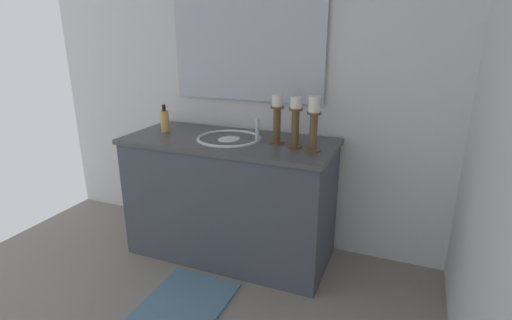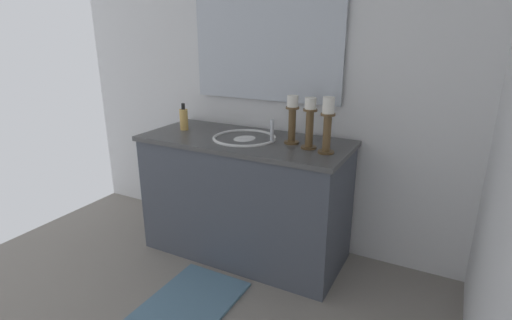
# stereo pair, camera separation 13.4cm
# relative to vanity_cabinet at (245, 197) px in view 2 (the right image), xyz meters

# --- Properties ---
(wall_left) EXTENTS (0.04, 2.94, 2.45)m
(wall_left) POSITION_rel_vanity_cabinet_xyz_m (-0.32, -0.11, 0.82)
(wall_left) COLOR white
(wall_left) RESTS_ON ground
(vanity_cabinet) EXTENTS (0.58, 1.33, 0.80)m
(vanity_cabinet) POSITION_rel_vanity_cabinet_xyz_m (0.00, 0.00, 0.00)
(vanity_cabinet) COLOR #474C56
(vanity_cabinet) RESTS_ON ground
(sink_basin) EXTENTS (0.40, 0.40, 0.24)m
(sink_basin) POSITION_rel_vanity_cabinet_xyz_m (0.00, 0.00, 0.36)
(sink_basin) COLOR white
(sink_basin) RESTS_ON vanity_cabinet
(mirror) EXTENTS (0.02, 1.04, 0.76)m
(mirror) POSITION_rel_vanity_cabinet_xyz_m (-0.28, 0.00, 0.98)
(mirror) COLOR silver
(candle_holder_tall) EXTENTS (0.09, 0.09, 0.31)m
(candle_holder_tall) POSITION_rel_vanity_cabinet_xyz_m (0.05, 0.55, 0.56)
(candle_holder_tall) COLOR brown
(candle_holder_tall) RESTS_ON vanity_cabinet
(candle_holder_short) EXTENTS (0.09, 0.09, 0.29)m
(candle_holder_short) POSITION_rel_vanity_cabinet_xyz_m (0.01, 0.43, 0.55)
(candle_holder_short) COLOR brown
(candle_holder_short) RESTS_ON vanity_cabinet
(candle_holder_mid) EXTENTS (0.09, 0.09, 0.29)m
(candle_holder_mid) POSITION_rel_vanity_cabinet_xyz_m (-0.04, 0.30, 0.55)
(candle_holder_mid) COLOR brown
(candle_holder_mid) RESTS_ON vanity_cabinet
(soap_bottle) EXTENTS (0.06, 0.06, 0.18)m
(soap_bottle) POSITION_rel_vanity_cabinet_xyz_m (-0.01, -0.47, 0.47)
(soap_bottle) COLOR #E5B259
(soap_bottle) RESTS_ON vanity_cabinet
(bath_mat) EXTENTS (0.60, 0.44, 0.02)m
(bath_mat) POSITION_rel_vanity_cabinet_xyz_m (0.62, 0.00, -0.39)
(bath_mat) COLOR slate
(bath_mat) RESTS_ON ground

